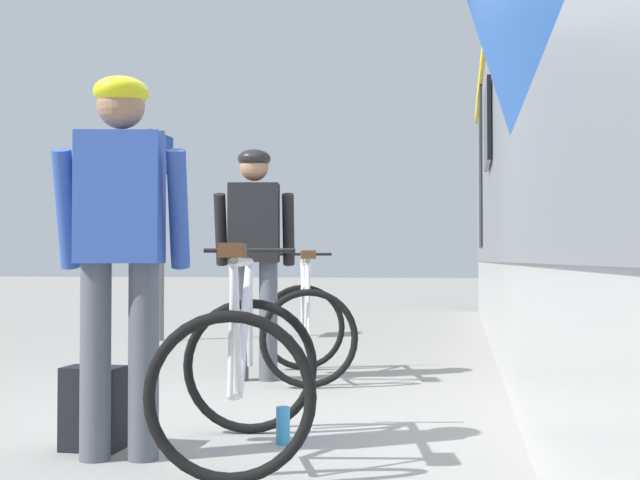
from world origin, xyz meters
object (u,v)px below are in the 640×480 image
Objects in this scene: backpack_on_platform at (93,408)px; cyclist_near_in_blue at (120,230)px; cyclist_far_in_dark at (254,242)px; bicycle_near_silver at (241,370)px; platform_sign_post at (161,199)px; water_bottle_by_the_backpack at (108,427)px; bicycle_far_white at (305,326)px; water_bottle_near_the_bikes at (283,425)px.

cyclist_near_in_blue is at bearing -38.24° from backpack_on_platform.
cyclist_far_in_dark reaches higher than bicycle_near_silver.
platform_sign_post is (-2.37, 5.37, 1.22)m from bicycle_near_silver.
cyclist_near_in_blue is at bearing -54.59° from water_bottle_by_the_backpack.
backpack_on_platform is (-0.56, -2.58, -0.20)m from bicycle_far_white.
bicycle_near_silver is at bearing -4.09° from water_bottle_by_the_backpack.
bicycle_near_silver is at bearing -66.17° from platform_sign_post.
water_bottle_by_the_backpack is (-0.14, -2.37, -0.95)m from cyclist_far_in_dark.
cyclist_far_in_dark is 0.73× the size of platform_sign_post.
cyclist_near_in_blue is 4.40× the size of backpack_on_platform.
bicycle_far_white is 0.50× the size of platform_sign_post.
bicycle_near_silver is 2.93× the size of backpack_on_platform.
bicycle_near_silver is (0.54, -2.42, -0.65)m from cyclist_far_in_dark.
platform_sign_post is (-2.51, 5.08, 1.53)m from water_bottle_near_the_bikes.
cyclist_near_in_blue is 5.85m from platform_sign_post.
cyclist_far_in_dark is (-0.01, 2.58, 0.00)m from cyclist_near_in_blue.
cyclist_far_in_dark reaches higher than backpack_on_platform.
bicycle_near_silver is 0.74m from water_bottle_by_the_backpack.
platform_sign_post is at bearing 108.40° from cyclist_near_in_blue.
cyclist_far_in_dark is at bearing 90.20° from cyclist_near_in_blue.
bicycle_near_silver and bicycle_far_white have the same top height.
water_bottle_near_the_bikes is (0.31, -2.31, -0.31)m from bicycle_far_white.
platform_sign_post reaches higher than bicycle_near_silver.
bicycle_near_silver is at bearing -86.17° from bicycle_far_white.
water_bottle_by_the_backpack is at bearing 33.01° from backpack_on_platform.
platform_sign_post reaches higher than cyclist_far_in_dark.
cyclist_near_in_blue reaches higher than bicycle_near_silver.
cyclist_near_in_blue is 1.46× the size of bicycle_far_white.
bicycle_far_white is at bearing 93.83° from bicycle_near_silver.
platform_sign_post is (-1.69, 5.32, 1.52)m from water_bottle_by_the_backpack.
backpack_on_platform is 2.17× the size of water_bottle_near_the_bikes.
cyclist_near_in_blue is 0.90m from backpack_on_platform.
water_bottle_near_the_bikes is (0.14, 0.29, -0.31)m from bicycle_near_silver.
cyclist_near_in_blue is 1.50× the size of bicycle_near_silver.
cyclist_near_in_blue reaches higher than bicycle_far_white.
backpack_on_platform is at bearing 139.97° from cyclist_near_in_blue.
cyclist_far_in_dark is 8.49× the size of water_bottle_by_the_backpack.
bicycle_near_silver is 6.00m from platform_sign_post.
cyclist_near_in_blue and cyclist_far_in_dark have the same top height.
cyclist_far_in_dark is 2.44m from water_bottle_near_the_bikes.
bicycle_near_silver is 0.49× the size of platform_sign_post.
cyclist_far_in_dark reaches higher than bicycle_far_white.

